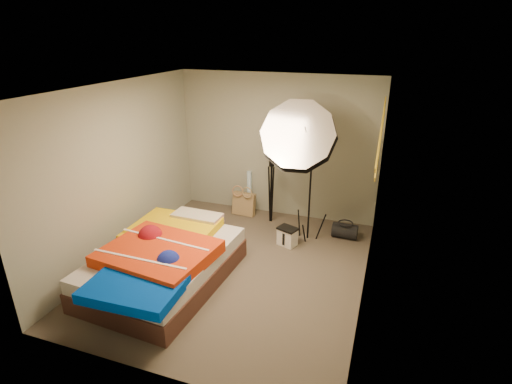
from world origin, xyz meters
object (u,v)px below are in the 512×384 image
at_px(photo_umbrella, 299,138).
at_px(camera_tripod, 271,187).
at_px(tote_bag, 244,204).
at_px(duffel_bag, 345,231).
at_px(bed, 164,262).
at_px(camera_case, 287,237).
at_px(wrapping_roll, 249,192).

height_order(photo_umbrella, camera_tripod, photo_umbrella).
distance_m(tote_bag, duffel_bag, 1.88).
bearing_deg(bed, camera_case, 49.32).
relative_size(camera_case, bed, 0.12).
xyz_separation_m(wrapping_roll, camera_case, (1.00, -1.01, -0.24)).
bearing_deg(photo_umbrella, bed, -129.23).
bearing_deg(duffel_bag, photo_umbrella, -152.51).
bearing_deg(camera_case, duffel_bag, 53.92).
xyz_separation_m(wrapping_roll, camera_tripod, (0.50, -0.28, 0.26)).
bearing_deg(duffel_bag, camera_case, -145.42).
height_order(camera_case, photo_umbrella, photo_umbrella).
distance_m(camera_case, photo_umbrella, 1.56).
xyz_separation_m(bed, photo_umbrella, (1.36, 1.66, 1.38)).
bearing_deg(photo_umbrella, duffel_bag, 25.90).
xyz_separation_m(tote_bag, camera_case, (1.04, -0.83, -0.07)).
xyz_separation_m(bed, camera_tripod, (0.79, 2.22, 0.34)).
xyz_separation_m(tote_bag, wrapping_roll, (0.04, 0.18, 0.17)).
xyz_separation_m(tote_bag, bed, (-0.24, -2.33, 0.10)).
relative_size(photo_umbrella, camera_tripod, 2.10).
distance_m(wrapping_roll, duffel_bag, 1.90).
bearing_deg(camera_case, wrapping_roll, 155.67).
xyz_separation_m(wrapping_roll, duffel_bag, (1.82, -0.48, -0.26)).
relative_size(wrapping_roll, camera_tripod, 0.68).
height_order(tote_bag, bed, bed).
bearing_deg(tote_bag, camera_tripod, -6.38).
relative_size(bed, camera_tripod, 2.06).
bearing_deg(photo_umbrella, camera_tripod, 135.66).
distance_m(wrapping_roll, camera_tripod, 0.63).
relative_size(duffel_bag, camera_tripod, 0.36).
bearing_deg(tote_bag, duffel_bag, -4.78).
xyz_separation_m(camera_case, photo_umbrella, (0.07, 0.17, 1.55)).
relative_size(wrapping_roll, photo_umbrella, 0.32).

